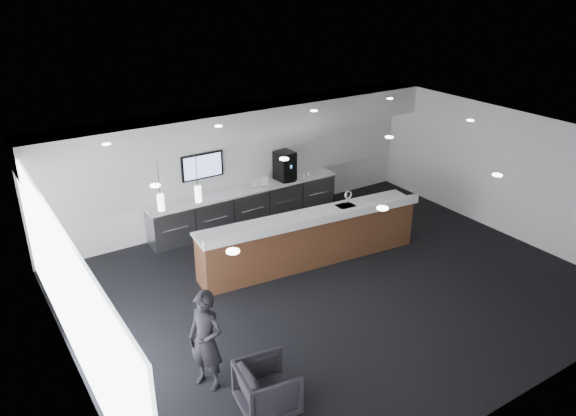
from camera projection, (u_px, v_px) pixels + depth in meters
ground at (334, 288)px, 11.36m from camera, size 10.00×10.00×0.00m
ceiling at (340, 146)px, 10.16m from camera, size 10.00×8.00×0.02m
back_wall at (238, 163)px, 13.84m from camera, size 10.00×0.02×3.00m
left_wall at (67, 298)px, 8.27m from camera, size 0.02×8.00×3.00m
right_wall at (505, 172)px, 13.25m from camera, size 0.02×8.00×3.00m
soffit_bulkhead at (245, 122)px, 13.03m from camera, size 10.00×0.90×0.70m
alcove_panel at (238, 160)px, 13.77m from camera, size 9.80×0.06×1.40m
window_blinds_wall at (70, 298)px, 8.29m from camera, size 0.04×7.36×2.55m
back_credenza at (246, 206)px, 13.97m from camera, size 5.06×0.66×0.95m
wall_tv at (202, 166)px, 13.21m from camera, size 1.05×0.08×0.62m
pendant_left at (202, 197)px, 9.88m from camera, size 0.12×0.12×0.30m
pendant_right at (165, 206)px, 9.53m from camera, size 0.12×0.12×0.30m
ceiling_can_lights at (340, 147)px, 10.17m from camera, size 7.00×5.00×0.02m
service_counter at (310, 238)px, 12.13m from camera, size 5.13×1.33×1.49m
coffee_machine at (285, 166)px, 14.22m from camera, size 0.46×0.57×0.74m
info_sign_left at (255, 184)px, 13.76m from camera, size 0.17×0.03×0.23m
info_sign_right at (264, 181)px, 13.86m from camera, size 0.20×0.07×0.27m
armchair at (267, 388)px, 8.15m from camera, size 0.94×0.92×0.76m
lounge_guest at (206, 341)px, 8.43m from camera, size 0.63×0.72×1.66m
cup_0 at (308, 174)px, 14.57m from camera, size 0.11×0.11×0.10m
cup_1 at (304, 175)px, 14.50m from camera, size 0.15×0.15×0.10m
cup_2 at (300, 176)px, 14.43m from camera, size 0.13×0.13×0.10m
cup_3 at (295, 177)px, 14.36m from camera, size 0.14×0.14×0.10m
cup_4 at (290, 178)px, 14.29m from camera, size 0.15×0.15×0.10m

